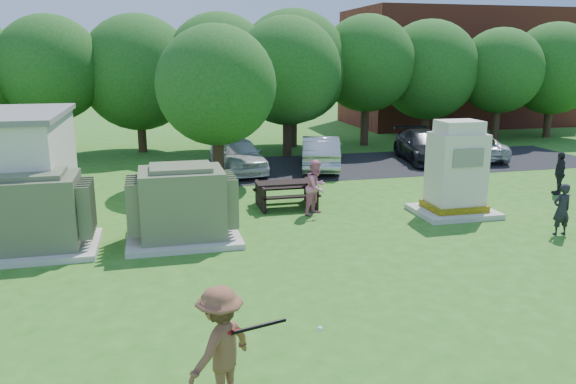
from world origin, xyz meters
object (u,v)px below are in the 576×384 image
object	(u,v)px
person_walking_right	(560,173)
car_dark	(424,146)
person_by_generator	(562,209)
car_silver_b	(477,147)
car_silver_a	(321,153)
transformer_left	(34,214)
generator_cabinet	(456,174)
person_at_picnic	(316,187)
transformer_right	(182,205)
batter	(221,347)
car_white	(238,155)
picnic_table	(286,191)

from	to	relation	value
person_walking_right	car_dark	bearing A→B (deg)	-142.35
person_by_generator	car_silver_b	xyz separation A→B (m)	(4.30, 11.17, -0.14)
car_dark	car_silver_a	bearing A→B (deg)	-162.80
transformer_left	car_silver_b	size ratio (longest dim) A/B	0.71
generator_cabinet	car_silver_a	world-z (taller)	generator_cabinet
person_by_generator	person_at_picnic	distance (m)	7.04
transformer_right	car_dark	distance (m)	14.90
car_silver_a	car_silver_b	distance (m)	8.13
batter	person_by_generator	distance (m)	11.59
car_white	car_dark	size ratio (longest dim) A/B	0.89
picnic_table	batter	world-z (taller)	batter
generator_cabinet	person_at_picnic	world-z (taller)	generator_cabinet
transformer_right	person_walking_right	world-z (taller)	transformer_right
car_silver_a	car_white	bearing A→B (deg)	11.01
car_white	car_silver_a	xyz separation A→B (m)	(3.61, -0.29, -0.01)
transformer_left	generator_cabinet	world-z (taller)	generator_cabinet
transformer_right	batter	distance (m)	7.62
car_silver_a	car_dark	size ratio (longest dim) A/B	0.91
car_silver_a	picnic_table	bearing A→B (deg)	78.66
transformer_right	car_silver_b	world-z (taller)	transformer_right
batter	person_at_picnic	size ratio (longest dim) A/B	1.03
batter	person_by_generator	xyz separation A→B (m)	(10.15, 5.59, -0.16)
person_at_picnic	car_white	bearing A→B (deg)	60.21
transformer_right	person_walking_right	distance (m)	13.62
batter	car_silver_a	world-z (taller)	batter
transformer_right	picnic_table	world-z (taller)	transformer_right
generator_cabinet	person_by_generator	bearing A→B (deg)	-55.80
car_white	generator_cabinet	bearing A→B (deg)	-61.57
transformer_left	person_by_generator	distance (m)	14.09
transformer_left	person_by_generator	size ratio (longest dim) A/B	2.04
person_by_generator	car_dark	distance (m)	11.29
person_by_generator	car_silver_b	bearing A→B (deg)	-110.41
car_silver_a	generator_cabinet	bearing A→B (deg)	119.97
person_walking_right	car_white	distance (m)	12.56
transformer_right	batter	size ratio (longest dim) A/B	1.67
transformer_right	person_at_picnic	bearing A→B (deg)	20.83
transformer_left	car_white	bearing A→B (deg)	53.24
person_by_generator	car_silver_b	distance (m)	11.97
batter	transformer_left	bearing A→B (deg)	-104.62
car_silver_b	picnic_table	bearing A→B (deg)	43.55
person_at_picnic	car_white	world-z (taller)	person_at_picnic
generator_cabinet	person_walking_right	xyz separation A→B (m)	(5.00, 1.46, -0.52)
transformer_right	person_by_generator	bearing A→B (deg)	-11.23
generator_cabinet	picnic_table	world-z (taller)	generator_cabinet
generator_cabinet	person_at_picnic	bearing A→B (deg)	166.51
person_by_generator	car_dark	bearing A→B (deg)	-97.04
car_white	car_silver_b	size ratio (longest dim) A/B	1.04
generator_cabinet	car_silver_a	xyz separation A→B (m)	(-2.01, 7.86, -0.56)
generator_cabinet	car_silver_a	distance (m)	8.14
transformer_right	picnic_table	xyz separation A→B (m)	(3.51, 2.69, -0.44)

